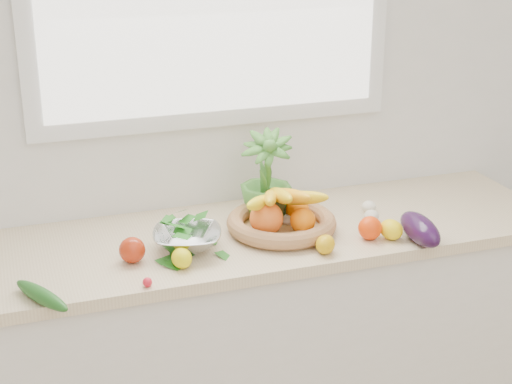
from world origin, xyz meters
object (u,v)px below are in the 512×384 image
object	(u,v)px
cucumber	(42,296)
colander_with_spinach	(187,234)
eggplant	(420,229)
fruit_basket	(281,217)
apple	(132,250)
potted_herb	(266,177)

from	to	relation	value
cucumber	colander_with_spinach	world-z (taller)	colander_with_spinach
eggplant	cucumber	size ratio (longest dim) A/B	0.93
fruit_basket	apple	bearing A→B (deg)	-171.95
apple	fruit_basket	xyz separation A→B (m)	(0.52, 0.07, 0.01)
apple	eggplant	world-z (taller)	eggplant
apple	fruit_basket	bearing A→B (deg)	8.05
fruit_basket	cucumber	bearing A→B (deg)	-162.82
potted_herb	fruit_basket	distance (m)	0.16
cucumber	eggplant	bearing A→B (deg)	1.00
eggplant	colander_with_spinach	distance (m)	0.76
cucumber	colander_with_spinach	distance (m)	0.51
fruit_basket	colander_with_spinach	size ratio (longest dim) A/B	1.48
potted_herb	fruit_basket	size ratio (longest dim) A/B	0.82
cucumber	potted_herb	distance (m)	0.89
potted_herb	colander_with_spinach	size ratio (longest dim) A/B	1.22
potted_herb	fruit_basket	xyz separation A→B (m)	(0.01, -0.13, -0.10)
apple	fruit_basket	distance (m)	0.52
apple	cucumber	world-z (taller)	apple
apple	colander_with_spinach	world-z (taller)	colander_with_spinach
cucumber	fruit_basket	xyz separation A→B (m)	(0.81, 0.25, 0.03)
apple	fruit_basket	size ratio (longest dim) A/B	0.21
eggplant	colander_with_spinach	size ratio (longest dim) A/B	0.86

